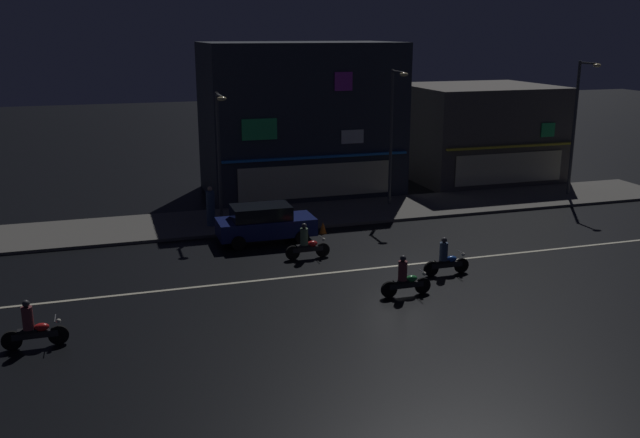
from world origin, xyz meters
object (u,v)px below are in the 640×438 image
Objects in this scene: motorcycle_following at (32,328)px; motorcycle_opposite_lane at (405,279)px; streetlamp_east at (577,118)px; motorcycle_trailing_far at (307,244)px; pedestrian_on_sidewalk at (211,208)px; motorcycle_lead at (446,259)px; streetlamp_mid at (393,127)px; traffic_cone at (323,228)px; streetlamp_west at (219,145)px; parked_car_near_kerb at (265,223)px.

motorcycle_following is 12.26m from motorcycle_opposite_lane.
motorcycle_trailing_far is (-17.31, -6.05, -3.85)m from streetlamp_east.
pedestrian_on_sidewalk is 11.99m from motorcycle_lead.
motorcycle_lead is at bearing -101.72° from streetlamp_mid.
pedestrian_on_sidewalk is at bearing 118.38° from motorcycle_trailing_far.
streetlamp_mid is at bearing -104.72° from motorcycle_lead.
streetlamp_west is at bearing 139.86° from traffic_cone.
traffic_cone is at bearing 62.39° from motorcycle_trailing_far.
motorcycle_trailing_far is (3.06, -5.75, -0.38)m from pedestrian_on_sidewalk.
streetlamp_west is 3.24× the size of motorcycle_following.
motorcycle_opposite_lane is (4.51, -11.85, -3.20)m from streetlamp_west.
pedestrian_on_sidewalk reaches higher than traffic_cone.
streetlamp_mid is 21.31m from motorcycle_following.
traffic_cone is (-2.79, 6.82, -0.36)m from motorcycle_lead.
parked_car_near_kerb is 2.96m from traffic_cone.
streetlamp_east is 19.04m from parked_car_near_kerb.
motorcycle_opposite_lane is (-2.40, -1.56, 0.00)m from motorcycle_lead.
parked_car_near_kerb is at bearing -171.01° from traffic_cone.
streetlamp_east is at bearing 19.65° from motorcycle_trailing_far.
motorcycle_opposite_lane is at bearing 30.02° from motorcycle_lead.
streetlamp_mid is at bearing 46.32° from motorcycle_trailing_far.
parked_car_near_kerb is (1.95, -2.89, -0.14)m from pedestrian_on_sidewalk.
motorcycle_opposite_lane is at bearing 121.26° from pedestrian_on_sidewalk.
motorcycle_following is at bearing -121.96° from streetlamp_west.
parked_car_near_kerb is at bearing -152.42° from streetlamp_mid.
streetlamp_mid is at bearing -142.02° from motorcycle_following.
streetlamp_mid is 12.86× the size of traffic_cone.
motorcycle_trailing_far is at bearing -160.73° from streetlamp_east.
motorcycle_trailing_far is (-6.72, -6.94, -3.68)m from streetlamp_mid.
motorcycle_following is at bearing 5.19° from motorcycle_lead.
streetlamp_mid reaches higher than motorcycle_opposite_lane.
streetlamp_west is 3.24× the size of motorcycle_opposite_lane.
motorcycle_lead is (5.66, -6.36, -0.24)m from parked_car_near_kerb.
streetlamp_mid is 7.36m from traffic_cone.
streetlamp_east is at bearing -2.13° from streetlamp_west.
streetlamp_east is 19.18m from motorcycle_opposite_lane.
parked_car_near_kerb is at bearing -72.33° from streetlamp_west.
streetlamp_east is 16.40m from motorcycle_lead.
motorcycle_following is at bearing -150.54° from motorcycle_trailing_far.
motorcycle_opposite_lane is at bearing -110.82° from streetlamp_mid.
motorcycle_following is 14.84m from traffic_cone.
motorcycle_trailing_far is 3.45× the size of traffic_cone.
streetlamp_west is at bearing -178.98° from streetlamp_mid.
streetlamp_west is 12.80m from motorcycle_lead.
parked_car_near_kerb is (1.25, -3.93, -2.97)m from streetlamp_west.
motorcycle_opposite_lane is at bearing -143.74° from streetlamp_east.
parked_car_near_kerb reaches higher than motorcycle_trailing_far.
motorcycle_lead is 1.00× the size of motorcycle_opposite_lane.
streetlamp_east reaches higher than parked_car_near_kerb.
parked_car_near_kerb is (-7.83, -4.09, -3.45)m from streetlamp_mid.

